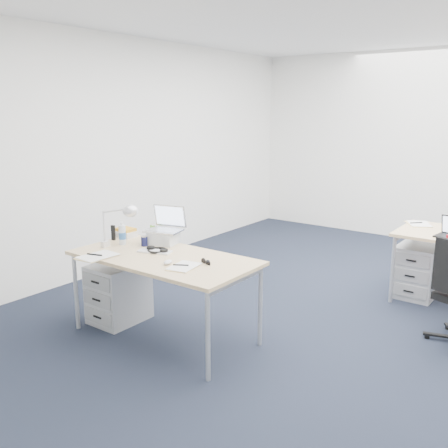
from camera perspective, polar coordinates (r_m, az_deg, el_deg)
The scene contains 19 objects.
floor at distance 4.86m, azimuth 13.90°, elevation -10.93°, with size 7.00×7.00×0.00m, color black.
room at distance 4.46m, azimuth 15.10°, elevation 9.66°, with size 6.02×7.02×2.80m.
desk_near at distance 4.25m, azimuth -6.92°, elevation -4.27°, with size 1.60×0.80×0.73m.
drawer_pedestal_near at distance 4.79m, azimuth -11.93°, elevation -7.65°, with size 0.40×0.50×0.55m, color #B1B4B6.
drawer_pedestal_far at distance 5.68m, azimuth 21.21°, elevation -4.97°, with size 0.40×0.50×0.55m, color #B1B4B6.
silver_laptop at distance 4.59m, azimuth -6.96°, elevation -0.21°, with size 0.32×0.25×0.34m, color silver, non-canonical shape.
wireless_keyboard at distance 4.37m, azimuth -7.91°, elevation -3.11°, with size 0.29×0.12×0.01m, color white.
computer_mouse at distance 4.01m, azimuth -6.44°, elevation -4.36°, with size 0.06×0.09×0.03m, color white.
headphones at distance 4.37m, azimuth -7.63°, elevation -2.93°, with size 0.22×0.17×0.04m, color black, non-canonical shape.
can_koozie at distance 4.57m, azimuth -9.09°, elevation -1.90°, with size 0.06×0.06×0.10m, color #14163E.
water_bottle at distance 4.64m, azimuth -11.55°, elevation -1.05°, with size 0.07×0.07×0.21m, color silver.
bear_figurine at distance 4.75m, azimuth -8.15°, elevation -0.98°, with size 0.08×0.06×0.15m, color #397C21, non-canonical shape.
book_stack at distance 4.93m, azimuth -11.17°, elevation -0.95°, with size 0.19×0.14×0.09m, color silver.
cordless_phone at distance 4.82m, azimuth -12.55°, elevation -0.97°, with size 0.04×0.02×0.14m, color black.
papers_left at distance 4.32m, azimuth -14.41°, elevation -3.59°, with size 0.22×0.31×0.01m, color #DBC07F.
papers_right at distance 3.94m, azimuth -4.76°, elevation -4.86°, with size 0.19×0.26×0.01m, color #DBC07F.
sunglasses at distance 4.00m, azimuth -2.09°, elevation -4.39°, with size 0.12×0.06×0.03m, color black, non-canonical shape.
desk_lamp at distance 4.46m, azimuth -12.45°, elevation -0.09°, with size 0.39×0.14×0.44m, color silver, non-canonical shape.
far_papers at distance 5.76m, azimuth 21.30°, elevation 0.00°, with size 0.21×0.30×0.01m, color white.
Camera 1 is at (1.64, -4.14, 1.94)m, focal length 40.00 mm.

